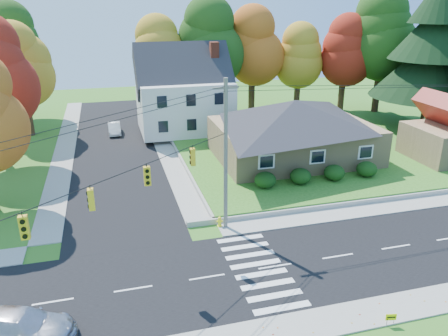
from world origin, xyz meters
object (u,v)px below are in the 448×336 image
Objects in this scene: white_car at (114,128)px; fire_hydrant at (220,222)px; ranch_house at (294,128)px; silver_sedan at (20,326)px.

white_car is 5.04× the size of fire_hydrant.
fire_hydrant is at bearing -132.91° from ranch_house.
white_car is 25.34m from fire_hydrant.
ranch_house reaches higher than white_car.
ranch_house is at bearing -29.45° from silver_sedan.
ranch_house is 2.97× the size of silver_sedan.
fire_hydrant is at bearing -76.61° from white_car.
silver_sedan is 32.83m from white_car.
ranch_house reaches higher than silver_sedan.
silver_sedan reaches higher than fire_hydrant.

